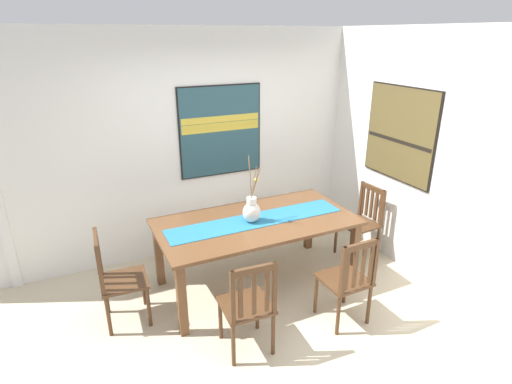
{
  "coord_description": "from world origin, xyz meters",
  "views": [
    {
      "loc": [
        -1.62,
        -2.81,
        2.61
      ],
      "look_at": [
        0.03,
        0.67,
        1.11
      ],
      "focal_mm": 28.66,
      "sensor_mm": 36.0,
      "label": 1
    }
  ],
  "objects_px": {
    "chair_3": "(362,220)",
    "painting_on_back_wall": "(221,131)",
    "chair_0": "(248,305)",
    "painting_on_side_wall": "(400,134)",
    "chair_2": "(348,279)",
    "dining_table": "(256,228)",
    "chair_1": "(117,278)",
    "centerpiece_vase": "(252,210)"
  },
  "relations": [
    {
      "from": "painting_on_side_wall",
      "to": "chair_1",
      "type": "bearing_deg",
      "value": 178.02
    },
    {
      "from": "chair_3",
      "to": "painting_on_back_wall",
      "type": "distance_m",
      "value": 2.05
    },
    {
      "from": "centerpiece_vase",
      "to": "painting_on_back_wall",
      "type": "distance_m",
      "value": 1.26
    },
    {
      "from": "chair_1",
      "to": "painting_on_back_wall",
      "type": "height_order",
      "value": "painting_on_back_wall"
    },
    {
      "from": "centerpiece_vase",
      "to": "chair_2",
      "type": "distance_m",
      "value": 1.17
    },
    {
      "from": "chair_0",
      "to": "chair_3",
      "type": "height_order",
      "value": "chair_0"
    },
    {
      "from": "chair_3",
      "to": "painting_on_back_wall",
      "type": "relative_size",
      "value": 0.81
    },
    {
      "from": "chair_3",
      "to": "chair_2",
      "type": "bearing_deg",
      "value": -134.43
    },
    {
      "from": "chair_0",
      "to": "painting_on_side_wall",
      "type": "xyz_separation_m",
      "value": [
        2.25,
        0.78,
        1.08
      ]
    },
    {
      "from": "painting_on_back_wall",
      "to": "painting_on_side_wall",
      "type": "distance_m",
      "value": 2.09
    },
    {
      "from": "chair_2",
      "to": "painting_on_back_wall",
      "type": "relative_size",
      "value": 0.84
    },
    {
      "from": "centerpiece_vase",
      "to": "chair_1",
      "type": "xyz_separation_m",
      "value": [
        -1.39,
        -0.0,
        -0.43
      ]
    },
    {
      "from": "chair_0",
      "to": "dining_table",
      "type": "bearing_deg",
      "value": 60.75
    },
    {
      "from": "chair_3",
      "to": "chair_1",
      "type": "bearing_deg",
      "value": -179.16
    },
    {
      "from": "dining_table",
      "to": "painting_on_back_wall",
      "type": "relative_size",
      "value": 1.89
    },
    {
      "from": "dining_table",
      "to": "painting_on_side_wall",
      "type": "distance_m",
      "value": 1.95
    },
    {
      "from": "dining_table",
      "to": "painting_on_side_wall",
      "type": "bearing_deg",
      "value": -4.16
    },
    {
      "from": "centerpiece_vase",
      "to": "chair_2",
      "type": "height_order",
      "value": "centerpiece_vase"
    },
    {
      "from": "chair_1",
      "to": "painting_on_back_wall",
      "type": "distance_m",
      "value": 2.12
    },
    {
      "from": "dining_table",
      "to": "chair_3",
      "type": "height_order",
      "value": "chair_3"
    },
    {
      "from": "painting_on_back_wall",
      "to": "chair_0",
      "type": "bearing_deg",
      "value": -105.24
    },
    {
      "from": "centerpiece_vase",
      "to": "painting_on_side_wall",
      "type": "xyz_separation_m",
      "value": [
        1.8,
        -0.11,
        0.65
      ]
    },
    {
      "from": "chair_0",
      "to": "painting_on_side_wall",
      "type": "distance_m",
      "value": 2.61
    },
    {
      "from": "centerpiece_vase",
      "to": "chair_1",
      "type": "height_order",
      "value": "centerpiece_vase"
    },
    {
      "from": "painting_on_side_wall",
      "to": "dining_table",
      "type": "bearing_deg",
      "value": 175.84
    },
    {
      "from": "chair_3",
      "to": "dining_table",
      "type": "bearing_deg",
      "value": -178.97
    },
    {
      "from": "chair_3",
      "to": "painting_on_side_wall",
      "type": "bearing_deg",
      "value": -28.26
    },
    {
      "from": "centerpiece_vase",
      "to": "chair_0",
      "type": "height_order",
      "value": "centerpiece_vase"
    },
    {
      "from": "chair_0",
      "to": "painting_on_side_wall",
      "type": "relative_size",
      "value": 0.87
    },
    {
      "from": "chair_2",
      "to": "painting_on_side_wall",
      "type": "bearing_deg",
      "value": 33.6
    },
    {
      "from": "dining_table",
      "to": "chair_2",
      "type": "distance_m",
      "value": 1.09
    },
    {
      "from": "chair_0",
      "to": "chair_1",
      "type": "height_order",
      "value": "chair_1"
    },
    {
      "from": "dining_table",
      "to": "centerpiece_vase",
      "type": "bearing_deg",
      "value": -165.53
    },
    {
      "from": "chair_0",
      "to": "chair_3",
      "type": "relative_size",
      "value": 1.03
    },
    {
      "from": "chair_0",
      "to": "chair_3",
      "type": "distance_m",
      "value": 2.17
    },
    {
      "from": "chair_3",
      "to": "painting_on_side_wall",
      "type": "distance_m",
      "value": 1.13
    },
    {
      "from": "chair_2",
      "to": "chair_1",
      "type": "bearing_deg",
      "value": 154.28
    },
    {
      "from": "painting_on_back_wall",
      "to": "painting_on_side_wall",
      "type": "xyz_separation_m",
      "value": [
        1.7,
        -1.21,
        0.05
      ]
    },
    {
      "from": "dining_table",
      "to": "chair_2",
      "type": "height_order",
      "value": "chair_2"
    },
    {
      "from": "chair_1",
      "to": "chair_2",
      "type": "distance_m",
      "value": 2.16
    },
    {
      "from": "chair_0",
      "to": "painting_on_side_wall",
      "type": "height_order",
      "value": "painting_on_side_wall"
    },
    {
      "from": "dining_table",
      "to": "chair_0",
      "type": "xyz_separation_m",
      "value": [
        -0.51,
        -0.91,
        -0.21
      ]
    }
  ]
}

